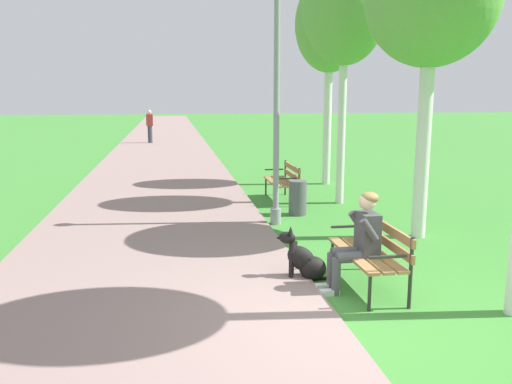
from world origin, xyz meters
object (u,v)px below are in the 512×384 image
person_seated_on_near_bench (359,238)px  birch_tree_third (345,5)px  birch_tree_second (432,0)px  birch_tree_fourth (330,26)px  park_bench_near (373,249)px  pedestrian_distant (150,126)px  lamp_post_near (277,99)px  dog_black (305,260)px  litter_bin (298,198)px  park_bench_mid (284,179)px

person_seated_on_near_bench → birch_tree_third: size_ratio=0.22×
birch_tree_second → birch_tree_fourth: bearing=90.0°
park_bench_near → birch_tree_third: 6.46m
birch_tree_fourth → pedestrian_distant: (-5.14, 12.79, -3.30)m
person_seated_on_near_bench → lamp_post_near: bearing=95.4°
dog_black → litter_bin: dog_black is taller
lamp_post_near → birch_tree_third: (1.80, 1.66, 1.93)m
park_bench_near → birch_tree_third: bearing=76.1°
park_bench_near → lamp_post_near: (-0.54, 3.44, 1.82)m
birch_tree_fourth → birch_tree_second: bearing=-90.0°
person_seated_on_near_bench → birch_tree_third: birch_tree_third is taller
person_seated_on_near_bench → birch_tree_second: 4.34m
dog_black → park_bench_mid: bearing=80.7°
litter_bin → person_seated_on_near_bench: bearing=-93.6°
person_seated_on_near_bench → litter_bin: bearing=86.4°
park_bench_mid → birch_tree_fourth: 4.48m
pedestrian_distant → birch_tree_second: bearing=-74.3°
birch_tree_second → birch_tree_fourth: birch_tree_fourth is taller
park_bench_near → park_bench_mid: 5.56m
park_bench_near → birch_tree_fourth: size_ratio=0.28×
park_bench_mid → pedestrian_distant: pedestrian_distant is taller
person_seated_on_near_bench → birch_tree_fourth: bearing=76.0°
dog_black → birch_tree_third: bearing=66.6°
dog_black → birch_tree_third: size_ratio=0.15×
litter_bin → pedestrian_distant: 16.66m
birch_tree_fourth → park_bench_mid: bearing=-128.1°
birch_tree_third → birch_tree_fourth: birch_tree_third is taller
lamp_post_near → birch_tree_fourth: (2.24, 4.18, 1.81)m
person_seated_on_near_bench → birch_tree_fourth: (1.91, 7.68, 3.46)m
birch_tree_second → pedestrian_distant: birch_tree_second is taller
birch_tree_fourth → pedestrian_distant: birch_tree_fourth is taller
birch_tree_third → pedestrian_distant: 16.37m
person_seated_on_near_bench → lamp_post_near: (-0.33, 3.50, 1.65)m
park_bench_mid → birch_tree_second: size_ratio=0.30×
park_bench_mid → lamp_post_near: (-0.62, -2.11, 1.82)m
lamp_post_near → birch_tree_fourth: birch_tree_fourth is taller
person_seated_on_near_bench → lamp_post_near: lamp_post_near is taller
person_seated_on_near_bench → dog_black: 0.85m
dog_black → birch_tree_second: birch_tree_second is taller
pedestrian_distant → litter_bin: bearing=-77.9°
person_seated_on_near_bench → birch_tree_second: (1.91, 2.22, 3.21)m
park_bench_mid → lamp_post_near: 2.86m
lamp_post_near → birch_tree_second: (2.24, -1.28, 1.55)m
dog_black → birch_tree_fourth: (2.46, 7.18, 3.88)m
birch_tree_third → birch_tree_fourth: bearing=80.0°
birch_tree_second → birch_tree_fourth: size_ratio=0.93×
park_bench_mid → litter_bin: 1.44m
litter_bin → dog_black: bearing=-102.4°
park_bench_mid → birch_tree_second: (1.62, -3.39, 3.37)m
park_bench_mid → birch_tree_third: 3.95m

